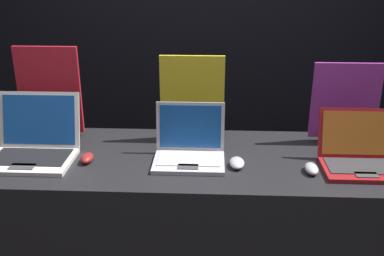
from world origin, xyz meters
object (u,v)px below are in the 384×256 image
Objects in this scene: promo_stand_front at (50,94)px; mouse_middle at (237,163)px; laptop_front at (34,144)px; laptop_middle at (189,148)px; promo_stand_middle at (192,100)px; mouse_back at (311,169)px; promo_stand_back at (345,105)px; mouse_front at (87,158)px; laptop_back at (359,155)px.

promo_stand_front is 1.05m from mouse_middle.
laptop_front reaches higher than laptop_middle.
promo_stand_front is at bearing 179.46° from promo_stand_middle.
promo_stand_front reaches higher than mouse_back.
promo_stand_back reaches higher than laptop_front.
mouse_back is (1.30, -0.38, -0.21)m from promo_stand_front.
mouse_front is at bearing -50.49° from promo_stand_front.
laptop_middle is at bearing 168.62° from mouse_back.
mouse_middle is at bearing -56.08° from promo_stand_middle.
laptop_middle reaches higher than mouse_back.
mouse_front is 0.30× the size of laptop_middle.
mouse_middle is (0.22, -0.07, -0.04)m from laptop_middle.
laptop_back is 0.82× the size of promo_stand_back.
promo_stand_middle reaches higher than mouse_back.
promo_stand_middle is (0.75, -0.01, -0.02)m from promo_stand_front.
promo_stand_front is at bearing 129.51° from mouse_front.
promo_stand_front reaches higher than mouse_middle.
promo_stand_front is (0.00, 0.28, 0.17)m from laptop_front.
mouse_back is (1.03, -0.06, -0.00)m from mouse_front.
promo_stand_front is 1.41× the size of laptop_back.
laptop_front is 0.32m from promo_stand_front.
promo_stand_front is 1.53m from promo_stand_back.
promo_stand_front is (-0.27, 0.32, 0.21)m from mouse_front.
laptop_middle is at bearing -19.99° from promo_stand_front.
promo_stand_middle is (-0.22, 0.33, 0.19)m from mouse_middle.
laptop_middle is 0.83m from promo_stand_back.
mouse_front is 0.70m from mouse_middle.
laptop_middle is 0.74× the size of promo_stand_middle.
mouse_front is 0.24× the size of promo_stand_back.
mouse_middle is at bearing -19.20° from promo_stand_front.
laptop_back is at bearing -11.55° from promo_stand_front.
laptop_front is 0.27m from mouse_front.
laptop_front is 1.31m from mouse_back.
mouse_back is 0.47m from promo_stand_back.
mouse_front is 0.92× the size of mouse_back.
mouse_front is 1.31m from promo_stand_back.
mouse_front is at bearing -9.23° from laptop_front.
mouse_front is 1.26m from laptop_back.
laptop_back is at bearing -90.00° from promo_stand_back.
laptop_middle is 2.83× the size of mouse_middle.
promo_stand_front reaches higher than laptop_front.
laptop_middle is (0.75, 0.01, -0.01)m from laptop_front.
laptop_front reaches higher than mouse_middle.
laptop_back is 0.34m from promo_stand_back.
mouse_front is 0.22× the size of promo_stand_middle.
mouse_middle is at bearing -149.27° from promo_stand_back.
mouse_middle is 0.67m from promo_stand_back.
laptop_front is 4.01× the size of mouse_front.
promo_stand_back is at bearing 30.73° from mouse_middle.
mouse_back is (0.33, -0.05, 0.00)m from mouse_middle.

